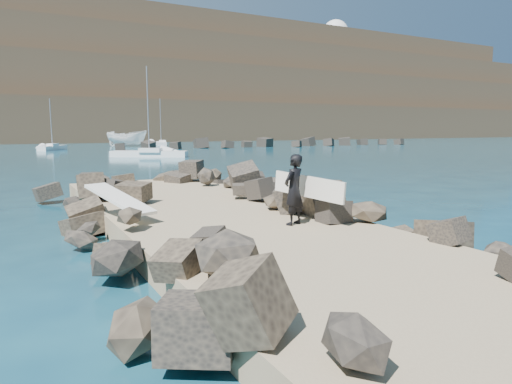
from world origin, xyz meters
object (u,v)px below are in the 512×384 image
Objects in this scene: sailboat_d at (161,143)px; surfer_with_board at (296,189)px; radome at (335,37)px; surfboard_resting at (120,203)px; boat_imported at (127,138)px.

surfer_with_board is at bearing -104.17° from sailboat_d.
radome is (121.86, 154.86, 40.85)m from surfer_with_board.
surfboard_resting is 0.37× the size of boat_imported.
sailboat_d is (6.54, 1.41, -1.02)m from boat_imported.
boat_imported is 143.93m from radome.
surfer_with_board reaches higher than surfboard_resting.
surfer_with_board is at bearing -128.20° from radome.
boat_imported is 0.82× the size of sailboat_d.
surfer_with_board is at bearing -160.79° from boat_imported.
surfboard_resting is 73.54m from sailboat_d.
radome is (125.68, 151.99, 41.32)m from surfboard_resting.
surfboard_resting is at bearing 143.09° from surfer_with_board.
radome is at bearing 51.80° from surfer_with_board.
surfer_with_board is 0.12× the size of radome.
boat_imported is 6.77m from sailboat_d.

